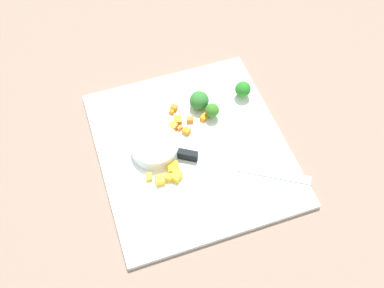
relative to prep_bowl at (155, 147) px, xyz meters
name	(u,v)px	position (x,y,z in m)	size (l,w,h in m)	color
ground_plane	(192,150)	(-0.01, -0.08, -0.03)	(4.00, 4.00, 0.00)	gray
cutting_board	(192,148)	(-0.01, -0.08, -0.02)	(0.43, 0.39, 0.01)	white
prep_bowl	(155,147)	(0.00, 0.00, 0.00)	(0.10, 0.10, 0.03)	white
chef_knife	(205,159)	(-0.06, -0.09, -0.01)	(0.18, 0.28, 0.02)	silver
carrot_dice_0	(180,128)	(0.04, -0.07, -0.01)	(0.01, 0.01, 0.01)	orange
carrot_dice_1	(174,108)	(0.09, -0.07, -0.01)	(0.01, 0.01, 0.01)	orange
carrot_dice_2	(178,121)	(0.06, -0.07, -0.01)	(0.02, 0.02, 0.02)	orange
carrot_dice_3	(204,118)	(0.05, -0.13, -0.01)	(0.01, 0.01, 0.01)	orange
carrot_dice_4	(212,115)	(0.05, -0.15, -0.01)	(0.01, 0.01, 0.01)	orange
carrot_dice_5	(186,131)	(0.02, -0.08, -0.01)	(0.01, 0.01, 0.01)	orange
carrot_dice_6	(206,113)	(0.06, -0.14, -0.01)	(0.01, 0.01, 0.01)	orange
carrot_dice_7	(173,126)	(0.04, -0.05, -0.01)	(0.02, 0.02, 0.02)	orange
carrot_dice_8	(200,105)	(0.08, -0.13, -0.01)	(0.02, 0.01, 0.01)	orange
carrot_dice_9	(172,112)	(0.09, -0.06, -0.01)	(0.01, 0.01, 0.01)	orange
carrot_dice_10	(190,119)	(0.05, -0.09, -0.01)	(0.01, 0.01, 0.01)	orange
carrot_dice_11	(195,102)	(0.09, -0.12, -0.01)	(0.02, 0.02, 0.01)	orange
pepper_dice_0	(173,168)	(-0.06, -0.02, -0.01)	(0.02, 0.02, 0.02)	yellow
pepper_dice_1	(149,177)	(-0.06, 0.03, -0.01)	(0.01, 0.01, 0.01)	yellow
pepper_dice_2	(160,180)	(-0.08, 0.01, -0.01)	(0.02, 0.02, 0.02)	yellow
pepper_dice_3	(176,176)	(-0.08, -0.02, -0.01)	(0.02, 0.02, 0.02)	yellow
pepper_dice_4	(168,177)	(-0.08, -0.01, -0.01)	(0.02, 0.01, 0.02)	yellow
broccoli_floret_0	(243,89)	(0.08, -0.23, 0.01)	(0.04, 0.04, 0.04)	#87BB5B
broccoli_floret_1	(212,111)	(0.05, -0.14, 0.01)	(0.03, 0.03, 0.04)	#83B36D
broccoli_floret_2	(199,101)	(0.08, -0.13, 0.01)	(0.04, 0.04, 0.04)	#86BC5A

